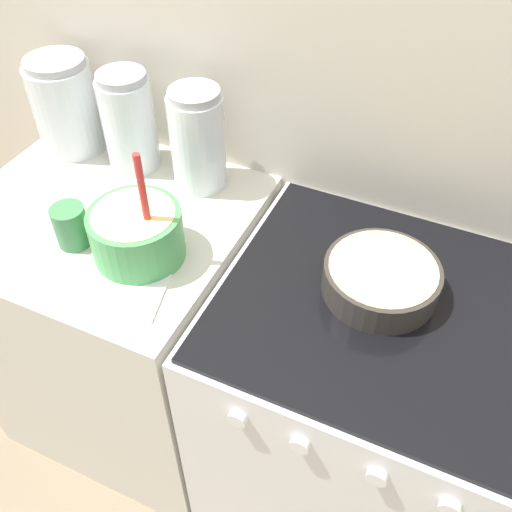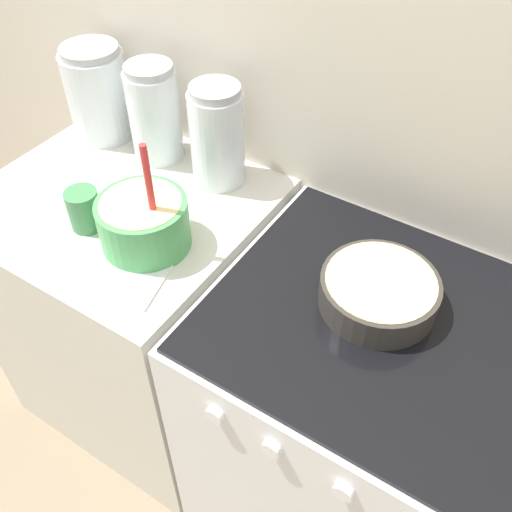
{
  "view_description": "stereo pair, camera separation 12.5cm",
  "coord_description": "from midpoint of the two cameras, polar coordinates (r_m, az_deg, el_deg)",
  "views": [
    {
      "loc": [
        0.45,
        -0.51,
        1.82
      ],
      "look_at": [
        0.08,
        0.3,
        0.94
      ],
      "focal_mm": 40.0,
      "sensor_mm": 36.0,
      "label": 1
    },
    {
      "loc": [
        0.56,
        -0.45,
        1.82
      ],
      "look_at": [
        0.08,
        0.3,
        0.94
      ],
      "focal_mm": 40.0,
      "sensor_mm": 36.0,
      "label": 2
    }
  ],
  "objects": [
    {
      "name": "storage_jar_left",
      "position": [
        1.72,
        -20.47,
        13.37
      ],
      "size": [
        0.18,
        0.18,
        0.26
      ],
      "color": "silver",
      "rests_on": "countertop_cabinet"
    },
    {
      "name": "stove",
      "position": [
        1.6,
        8.47,
        -15.53
      ],
      "size": [
        0.75,
        0.67,
        0.89
      ],
      "color": "silver",
      "rests_on": "ground_plane"
    },
    {
      "name": "countertop_cabinet",
      "position": [
        1.82,
        -14.59,
        -6.61
      ],
      "size": [
        0.72,
        0.65,
        0.89
      ],
      "color": "silver",
      "rests_on": "ground_plane"
    },
    {
      "name": "storage_jar_right",
      "position": [
        1.48,
        -8.26,
        10.79
      ],
      "size": [
        0.14,
        0.14,
        0.27
      ],
      "color": "silver",
      "rests_on": "countertop_cabinet"
    },
    {
      "name": "baking_pan",
      "position": [
        1.24,
        9.6,
        -2.36
      ],
      "size": [
        0.25,
        0.25,
        0.07
      ],
      "color": "#38332D",
      "rests_on": "stove"
    },
    {
      "name": "storage_jar_middle",
      "position": [
        1.59,
        -14.79,
        12.25
      ],
      "size": [
        0.14,
        0.14,
        0.27
      ],
      "color": "silver",
      "rests_on": "countertop_cabinet"
    },
    {
      "name": "recipe_page",
      "position": [
        1.33,
        -15.43,
        -1.75
      ],
      "size": [
        0.26,
        0.3,
        0.01
      ],
      "color": "white",
      "rests_on": "countertop_cabinet"
    },
    {
      "name": "tin_can",
      "position": [
        1.41,
        -20.46,
        2.72
      ],
      "size": [
        0.08,
        0.08,
        0.1
      ],
      "color": "#3F7F4C",
      "rests_on": "countertop_cabinet"
    },
    {
      "name": "wall_back",
      "position": [
        1.41,
        0.76,
        18.44
      ],
      "size": [
        4.53,
        0.05,
        2.4
      ],
      "color": "beige",
      "rests_on": "ground_plane"
    },
    {
      "name": "mixing_bowl",
      "position": [
        1.32,
        -14.54,
        2.24
      ],
      "size": [
        0.21,
        0.21,
        0.29
      ],
      "color": "#4CA559",
      "rests_on": "countertop_cabinet"
    }
  ]
}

